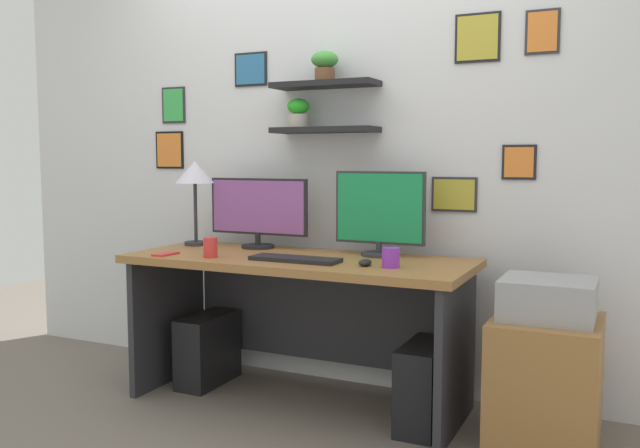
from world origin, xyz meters
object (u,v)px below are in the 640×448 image
monitor_left (258,211)px  desk_lamp (195,177)px  keyboard (295,259)px  pen_cup (210,247)px  computer_tower_right (425,386)px  coffee_mug (391,258)px  drawer_cabinet (545,383)px  monitor_right (380,213)px  printer (548,299)px  desk (303,296)px  computer_tower_left (208,349)px  computer_mouse (365,263)px  cell_phone (166,254)px

monitor_left → desk_lamp: (-0.38, -0.05, 0.18)m
keyboard → desk_lamp: desk_lamp is taller
desk_lamp → pen_cup: bearing=-46.2°
monitor_left → computer_tower_right: bearing=-13.5°
coffee_mug → desk_lamp: bearing=167.8°
drawer_cabinet → desk_lamp: bearing=174.6°
monitor_right → keyboard: monitor_right is taller
desk_lamp → printer: 1.99m
desk → monitor_right: monitor_right is taller
monitor_right → computer_tower_right: monitor_right is taller
monitor_right → keyboard: bearing=-131.1°
computer_tower_left → monitor_right: bearing=9.6°
keyboard → computer_mouse: bearing=2.4°
cell_phone → computer_tower_right: bearing=10.5°
computer_mouse → computer_tower_right: computer_mouse is taller
keyboard → drawer_cabinet: keyboard is taller
keyboard → desk: bearing=105.8°
pen_cup → computer_tower_left: size_ratio=0.25×
desk → printer: (1.20, -0.07, 0.11)m
desk → desk_lamp: 0.95m
computer_mouse → monitor_left: bearing=156.5°
keyboard → printer: 1.15m
keyboard → coffee_mug: bearing=2.4°
desk → computer_tower_right: 0.76m
monitor_left → computer_mouse: 0.85m
desk → monitor_right: bearing=24.6°
keyboard → computer_tower_right: keyboard is taller
desk_lamp → coffee_mug: 1.33m
computer_mouse → printer: 0.80m
computer_mouse → cell_phone: size_ratio=0.64×
keyboard → computer_mouse: (0.35, 0.01, 0.01)m
monitor_right → desk_lamp: desk_lamp is taller
monitor_right → computer_tower_left: monitor_right is taller
desk → monitor_left: 0.56m
monitor_left → cell_phone: bearing=-122.8°
pen_cup → desk: bearing=33.3°
monitor_left → keyboard: (0.40, -0.34, -0.19)m
monitor_left → pen_cup: size_ratio=5.90×
cell_phone → drawer_cabinet: 1.91m
printer → keyboard: bearing=-174.6°
monitor_right → printer: size_ratio=1.24×
drawer_cabinet → monitor_left: bearing=171.3°
keyboard → computer_tower_left: size_ratio=1.10×
desk → computer_tower_right: size_ratio=4.33×
desk → computer_tower_right: (0.67, -0.08, -0.35)m
computer_mouse → drawer_cabinet: bearing=6.8°
monitor_left → drawer_cabinet: (1.55, -0.24, -0.67)m
keyboard → coffee_mug: coffee_mug is taller
monitor_right → cell_phone: bearing=-155.9°
computer_tower_left → computer_tower_right: 1.26m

